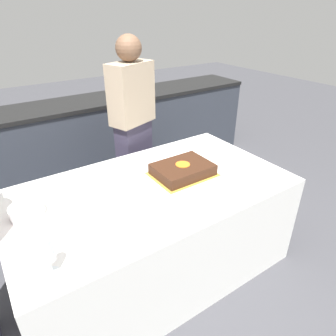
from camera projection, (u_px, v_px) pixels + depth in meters
name	position (u px, v px, depth m)	size (l,w,h in m)	color
ground_plane	(154.00, 265.00, 2.36)	(14.00, 14.00, 0.00)	#424247
back_counter	(77.00, 144.00, 3.31)	(4.40, 0.58, 0.92)	#333842
dining_table	(153.00, 229.00, 2.19)	(1.88, 1.06, 0.73)	white
cake	(183.00, 170.00, 2.14)	(0.44, 0.34, 0.08)	gold
plate_stack	(27.00, 211.00, 1.72)	(0.19, 0.19, 0.06)	white
wine_glass	(47.00, 251.00, 1.31)	(0.06, 0.06, 0.19)	white
side_plate_near_cake	(157.00, 159.00, 2.36)	(0.18, 0.18, 0.00)	white
utensil_pile	(190.00, 215.00, 1.72)	(0.14, 0.12, 0.02)	white
person_cutting_cake	(133.00, 130.00, 2.64)	(0.43, 0.32, 1.62)	#383347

